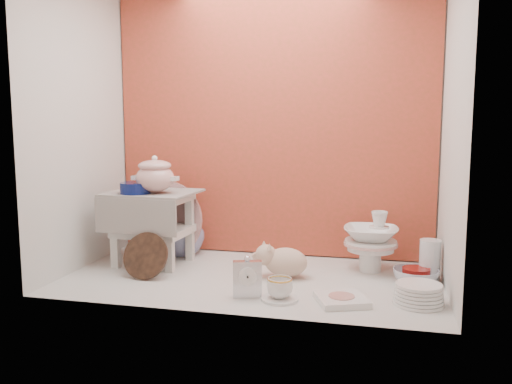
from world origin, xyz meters
TOP-DOWN VIEW (x-y plane):
  - ground at (0.00, 0.00)m, footprint 1.80×1.80m
  - niche_shell at (0.00, 0.18)m, footprint 1.86×1.03m
  - step_stool at (-0.57, 0.13)m, footprint 0.47×0.41m
  - soup_tureen at (-0.52, 0.08)m, footprint 0.26×0.26m
  - cobalt_bowl at (-0.62, 0.04)m, footprint 0.20×0.20m
  - floral_platter at (-0.56, 0.31)m, footprint 0.43×0.11m
  - blue_white_vase at (-0.50, 0.36)m, footprint 0.29×0.29m
  - lacquer_tray at (-0.50, -0.12)m, footprint 0.24×0.12m
  - mantel_clock at (0.05, -0.28)m, footprint 0.13×0.08m
  - plush_pig at (0.16, 0.05)m, footprint 0.29×0.23m
  - teacup_saucer at (0.20, -0.29)m, footprint 0.16×0.16m
  - gold_rim_teacup at (0.20, -0.29)m, footprint 0.14×0.14m
  - lattice_dish at (0.46, -0.26)m, footprint 0.26×0.26m
  - dinner_plate_stack at (0.77, -0.20)m, footprint 0.24×0.24m
  - crystal_bowl at (0.78, 0.10)m, footprint 0.23×0.23m
  - clear_glass_vase at (0.84, 0.16)m, footprint 0.11×0.11m
  - porcelain_tower at (0.56, 0.25)m, footprint 0.35×0.35m

SIDE VIEW (x-z plane):
  - ground at x=0.00m, z-range 0.00..0.00m
  - teacup_saucer at x=0.20m, z-range 0.00..0.01m
  - lattice_dish at x=0.46m, z-range 0.00..0.03m
  - crystal_bowl at x=0.78m, z-range 0.00..0.07m
  - dinner_plate_stack at x=0.77m, z-range 0.00..0.09m
  - gold_rim_teacup at x=0.20m, z-range 0.01..0.10m
  - plush_pig at x=0.16m, z-range 0.00..0.16m
  - mantel_clock at x=0.05m, z-range 0.00..0.18m
  - clear_glass_vase at x=0.84m, z-range 0.00..0.20m
  - lacquer_tray at x=-0.50m, z-range 0.00..0.22m
  - blue_white_vase at x=-0.50m, z-range 0.00..0.27m
  - porcelain_tower at x=0.56m, z-range 0.00..0.31m
  - step_stool at x=-0.57m, z-range 0.00..0.39m
  - floral_platter at x=-0.56m, z-range 0.00..0.42m
  - cobalt_bowl at x=-0.62m, z-range 0.39..0.45m
  - soup_tureen at x=-0.52m, z-range 0.39..0.58m
  - niche_shell at x=0.00m, z-range 0.17..1.70m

